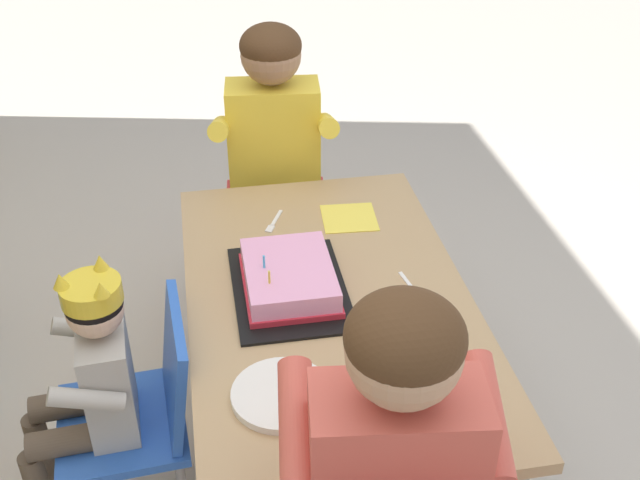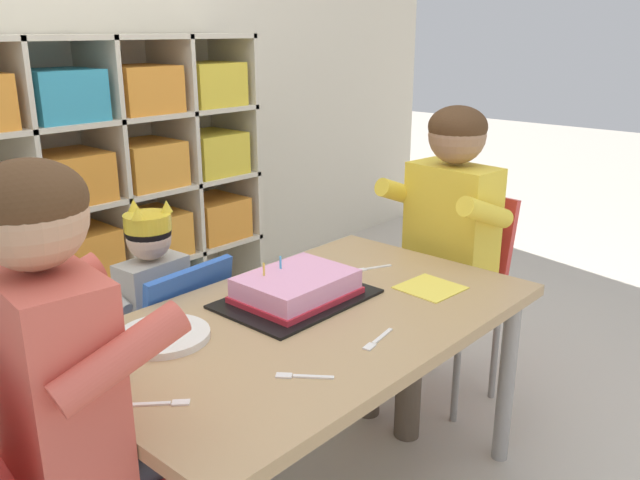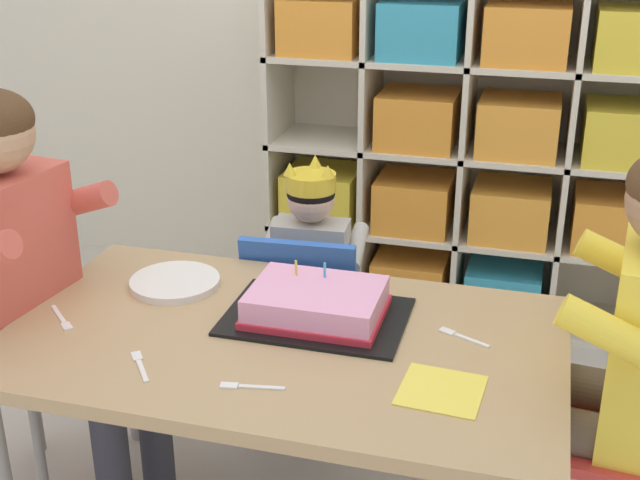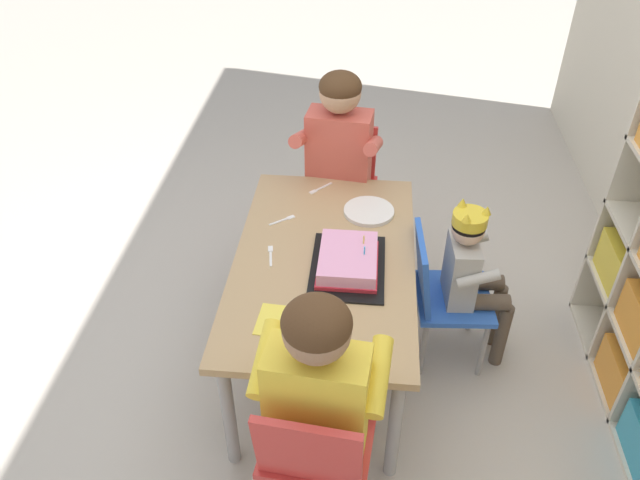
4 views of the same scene
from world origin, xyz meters
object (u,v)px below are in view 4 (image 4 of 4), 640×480
fork_near_cake_tray (342,327)px  classroom_chair_blue (441,290)px  guest_at_table_side (321,386)px  fork_beside_plate_stack (271,254)px  adult_helper_seated (336,160)px  classroom_chair_guest_side (314,456)px  paper_plate_stack (369,211)px  birthday_cake_on_tray (348,261)px  classroom_chair_adult_side (340,184)px  fork_near_child_seat (284,220)px  fork_at_table_front_edge (319,189)px  child_with_crown (472,268)px  activity_table (324,270)px

fork_near_cake_tray → classroom_chair_blue: bearing=165.1°
guest_at_table_side → classroom_chair_blue: bearing=-113.2°
fork_near_cake_tray → fork_beside_plate_stack: 0.49m
adult_helper_seated → fork_near_cake_tray: bearing=-77.6°
classroom_chair_blue → fork_beside_plate_stack: size_ratio=4.94×
classroom_chair_guest_side → paper_plate_stack: (-1.15, 0.13, 0.13)m
classroom_chair_blue → birthday_cake_on_tray: size_ratio=1.56×
classroom_chair_adult_side → birthday_cake_on_tray: (0.78, 0.08, 0.14)m
classroom_chair_blue → adult_helper_seated: size_ratio=0.59×
classroom_chair_blue → paper_plate_stack: 0.46m
birthday_cake_on_tray → fork_beside_plate_stack: birthday_cake_on_tray is taller
guest_at_table_side → fork_near_cake_tray: guest_at_table_side is taller
classroom_chair_adult_side → guest_at_table_side: bearing=-81.7°
fork_near_child_seat → fork_at_table_front_edge: same height
classroom_chair_guest_side → birthday_cake_on_tray: (-0.77, 0.06, 0.16)m
classroom_chair_blue → child_with_crown: size_ratio=0.79×
guest_at_table_side → adult_helper_seated: bearing=-81.9°
child_with_crown → guest_at_table_side: bearing=141.3°
activity_table → classroom_chair_adult_side: classroom_chair_adult_side is taller
activity_table → paper_plate_stack: size_ratio=5.51×
child_with_crown → fork_near_child_seat: size_ratio=7.44×
classroom_chair_guest_side → fork_at_table_front_edge: 1.33m
classroom_chair_adult_side → adult_helper_seated: bearing=-90.0°
activity_table → classroom_chair_guest_side: (0.82, 0.04, -0.06)m
paper_plate_stack → classroom_chair_blue: bearing=53.5°
child_with_crown → guest_at_table_side: (0.80, -0.55, 0.16)m
activity_table → classroom_chair_guest_side: classroom_chair_guest_side is taller
adult_helper_seated → fork_near_child_seat: (0.37, -0.20, -0.10)m
adult_helper_seated → classroom_chair_blue: bearing=-39.6°
child_with_crown → adult_helper_seated: (-0.51, -0.60, 0.18)m
birthday_cake_on_tray → fork_at_table_front_edge: size_ratio=3.82×
classroom_chair_adult_side → fork_near_child_seat: size_ratio=6.92×
child_with_crown → adult_helper_seated: bearing=45.7°
classroom_chair_blue → child_with_crown: (-0.01, 0.11, 0.13)m
classroom_chair_blue → classroom_chair_adult_side: classroom_chair_adult_side is taller
birthday_cake_on_tray → fork_beside_plate_stack: bearing=-99.4°
classroom_chair_adult_side → fork_at_table_front_edge: 0.26m
activity_table → birthday_cake_on_tray: 0.14m
classroom_chair_blue → adult_helper_seated: (-0.52, -0.49, 0.31)m
classroom_chair_guest_side → fork_at_table_front_edge: size_ratio=6.90×
paper_plate_stack → fork_beside_plate_stack: bearing=-49.3°
guest_at_table_side → birthday_cake_on_tray: guest_at_table_side is taller
fork_near_cake_tray → activity_table: bearing=-140.6°
fork_near_child_seat → classroom_chair_blue: bearing=130.4°
fork_near_child_seat → fork_at_table_front_edge: 0.29m
classroom_chair_blue → birthday_cake_on_tray: (0.14, -0.40, 0.25)m
adult_helper_seated → fork_near_cake_tray: size_ratio=9.16×
fork_near_cake_tray → fork_at_table_front_edge: 0.90m
adult_helper_seated → guest_at_table_side: 1.31m
classroom_chair_adult_side → birthday_cake_on_tray: size_ratio=1.83×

